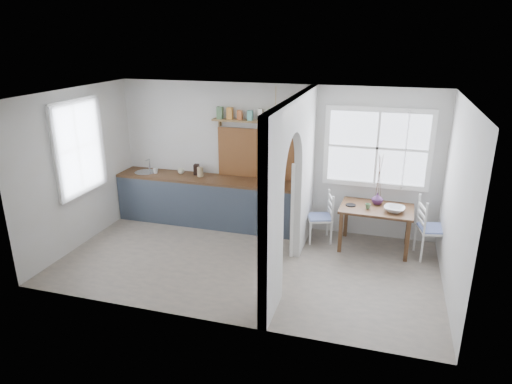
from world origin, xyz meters
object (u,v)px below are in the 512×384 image
(dining_table, at_px, (375,228))
(chair_right, at_px, (434,228))
(vase, at_px, (377,199))
(kettle, at_px, (268,177))
(chair_left, at_px, (320,217))

(dining_table, relative_size, chair_right, 1.17)
(vase, bearing_deg, chair_right, -14.39)
(dining_table, xyz_separation_m, chair_right, (0.89, -0.07, 0.13))
(chair_right, distance_m, kettle, 2.85)
(chair_left, height_order, kettle, kettle)
(chair_right, height_order, kettle, kettle)
(dining_table, xyz_separation_m, vase, (-0.01, 0.16, 0.46))
(kettle, xyz_separation_m, vase, (1.89, -0.04, -0.19))
(kettle, bearing_deg, dining_table, -31.01)
(dining_table, xyz_separation_m, kettle, (-1.90, 0.20, 0.65))
(chair_right, relative_size, vase, 5.07)
(kettle, bearing_deg, chair_left, -34.37)
(kettle, distance_m, vase, 1.90)
(chair_left, distance_m, kettle, 1.14)
(chair_left, xyz_separation_m, chair_right, (1.82, -0.11, 0.06))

